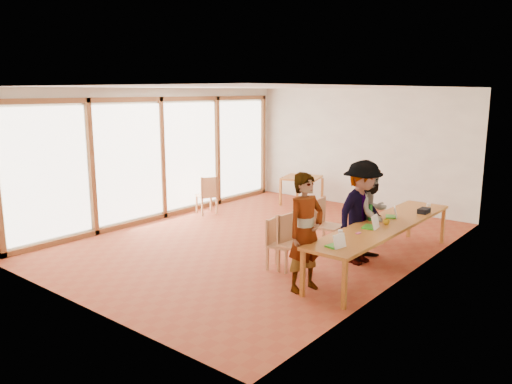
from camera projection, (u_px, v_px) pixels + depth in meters
ground at (262, 241)px, 9.95m from camera, size 8.00×8.00×0.00m
wall_back at (360, 148)px, 12.70m from camera, size 6.00×0.10×3.00m
wall_front at (76, 201)px, 6.61m from camera, size 6.00×0.10×3.00m
wall_right at (413, 184)px, 7.80m from camera, size 0.10×8.00×3.00m
window_wall at (162, 154)px, 11.48m from camera, size 0.10×8.00×3.00m
ceiling at (263, 86)px, 9.35m from camera, size 6.00×8.00×0.04m
communal_table at (384, 226)px, 8.37m from camera, size 0.80×4.00×0.75m
side_table at (302, 180)px, 12.92m from camera, size 0.90×0.90×0.75m
chair_near at (290, 236)px, 8.20m from camera, size 0.48×0.48×0.51m
chair_mid at (276, 238)px, 8.32m from camera, size 0.46×0.46×0.46m
chair_far at (324, 219)px, 9.25m from camera, size 0.50×0.50×0.52m
chair_empty at (367, 216)px, 9.72m from camera, size 0.49×0.49×0.47m
chair_spare at (208, 191)px, 11.94m from camera, size 0.58×0.58×0.50m
person_near at (306, 232)px, 7.32m from camera, size 0.56×0.73×1.78m
person_mid at (371, 213)px, 8.71m from camera, size 0.75×0.90×1.66m
person_far at (362, 212)px, 8.50m from camera, size 0.81×1.23×1.79m
laptop_near at (337, 243)px, 7.07m from camera, size 0.25×0.27×0.20m
laptop_mid at (372, 225)px, 8.06m from camera, size 0.26×0.29×0.22m
laptop_far at (393, 214)px, 8.74m from camera, size 0.27×0.29×0.19m
yellow_mug at (386, 222)px, 8.29m from camera, size 0.13×0.13×0.09m
green_bottle at (370, 213)px, 8.52m from camera, size 0.07×0.07×0.28m
clear_glass at (340, 233)px, 7.65m from camera, size 0.07×0.07×0.09m
condiment_cup at (429, 205)px, 9.59m from camera, size 0.08×0.08×0.06m
pink_phone at (358, 233)px, 7.76m from camera, size 0.05×0.10×0.01m
black_pouch at (424, 211)px, 9.05m from camera, size 0.16×0.26×0.09m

